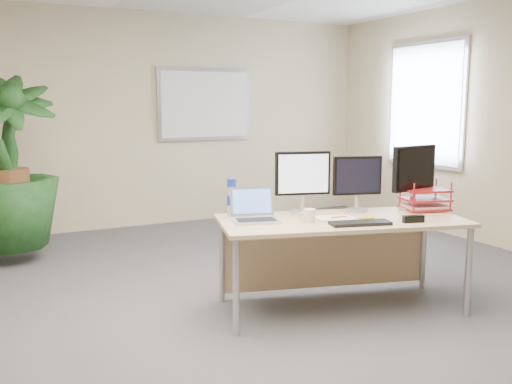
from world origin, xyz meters
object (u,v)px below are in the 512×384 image
floor_plant (9,187)px  monitor_right (357,180)px  desk (337,235)px  monitor_left (303,178)px  laptop (254,212)px

floor_plant → monitor_right: bearing=-44.4°
desk → floor_plant: bearing=131.3°
monitor_left → floor_plant: bearing=131.5°
desk → monitor_left: size_ratio=4.04×
floor_plant → monitor_left: floor_plant is taller
laptop → desk: bearing=-13.7°
monitor_left → laptop: (-0.46, -0.06, -0.22)m
desk → laptop: bearing=166.3°
desk → monitor_left: 0.52m
desk → laptop: laptop is taller
desk → laptop: size_ratio=4.97×
floor_plant → laptop: 2.78m
desk → floor_plant: 3.30m
desk → monitor_right: 0.49m
monitor_left → monitor_right: monitor_left is taller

